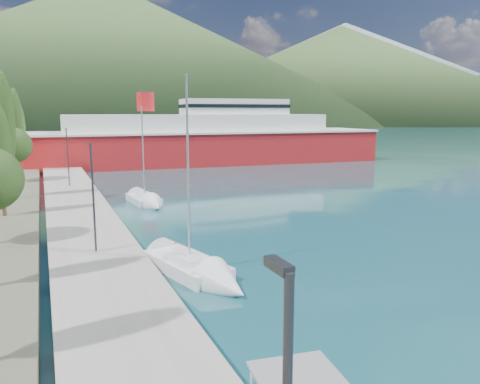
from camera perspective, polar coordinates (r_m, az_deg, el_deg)
name	(u,v)px	position (r m, az deg, el deg)	size (l,w,h in m)	color
ground	(88,144)	(133.73, -18.08, 5.63)	(1400.00, 1400.00, 0.00)	#184953
quay	(79,214)	(39.88, -18.99, -2.55)	(5.00, 88.00, 0.80)	gray
hills_far	(159,59)	(652.90, -9.89, 15.68)	(1480.00, 900.00, 180.00)	gray
hills_near	(180,62)	(402.76, -7.31, 15.48)	(1010.00, 520.00, 115.00)	#3B572B
tree_row	(5,143)	(45.88, -26.74, 5.34)	(4.02, 63.53, 11.43)	#47301E
lamp_posts	(91,190)	(28.13, -17.72, 0.18)	(0.15, 48.43, 6.06)	#2D2D33
sailboat_near	(206,276)	(24.18, -4.16, -10.17)	(4.32, 8.24, 11.35)	silver
sailboat_mid	(149,203)	(43.71, -11.02, -1.30)	(2.84, 6.96, 9.96)	silver
ferry	(200,141)	(78.48, -4.96, 6.20)	(62.02, 16.96, 12.18)	#AF191C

